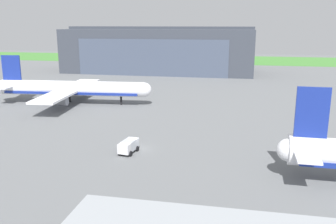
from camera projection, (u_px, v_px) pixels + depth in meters
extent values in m
plane|color=slate|center=(138.00, 149.00, 66.84)|extent=(440.00, 440.00, 0.00)
cube|color=#458637|center=(212.00, 59.00, 231.30)|extent=(440.00, 56.00, 0.08)
cube|color=#383D47|center=(159.00, 51.00, 171.75)|extent=(87.23, 32.32, 19.86)
cube|color=#424C60|center=(151.00, 58.00, 156.69)|extent=(66.29, 0.30, 15.89)
cube|color=#383D47|center=(159.00, 28.00, 169.24)|extent=(87.23, 7.76, 1.20)
cylinder|color=white|center=(72.00, 88.00, 103.55)|extent=(42.35, 7.49, 4.17)
sphere|color=white|center=(144.00, 90.00, 101.18)|extent=(4.00, 4.00, 4.00)
sphere|color=white|center=(2.00, 87.00, 105.92)|extent=(3.25, 3.25, 3.25)
cube|color=navy|center=(72.00, 92.00, 103.83)|extent=(38.99, 7.27, 0.73)
cube|color=navy|center=(11.00, 68.00, 104.20)|extent=(5.49, 0.83, 7.08)
cube|color=white|center=(4.00, 87.00, 102.54)|extent=(4.24, 6.11, 0.28)
cube|color=white|center=(16.00, 84.00, 108.55)|extent=(4.24, 6.11, 0.28)
cube|color=white|center=(55.00, 97.00, 94.25)|extent=(8.10, 17.92, 0.56)
cube|color=white|center=(81.00, 84.00, 113.29)|extent=(8.10, 17.92, 0.56)
cylinder|color=gray|center=(60.00, 101.00, 95.85)|extent=(4.13, 2.60, 2.29)
cylinder|color=gray|center=(82.00, 90.00, 112.20)|extent=(4.13, 2.60, 2.29)
cylinder|color=black|center=(121.00, 101.00, 102.73)|extent=(0.56, 0.56, 2.43)
cylinder|color=black|center=(64.00, 101.00, 102.42)|extent=(0.56, 0.56, 2.43)
cylinder|color=black|center=(70.00, 98.00, 106.64)|extent=(0.56, 0.56, 2.43)
sphere|color=white|center=(288.00, 150.00, 53.23)|extent=(3.36, 3.36, 3.36)
cube|color=navy|center=(312.00, 113.00, 51.27)|extent=(4.56, 0.49, 7.32)
cube|color=white|center=(307.00, 156.00, 49.65)|extent=(3.27, 6.09, 0.28)
cube|color=white|center=(301.00, 141.00, 55.75)|extent=(3.27, 6.09, 0.28)
cube|color=silver|center=(124.00, 149.00, 63.04)|extent=(2.24, 1.66, 1.71)
cube|color=#B7BCC6|center=(130.00, 145.00, 65.16)|extent=(2.53, 3.56, 1.77)
cylinder|color=black|center=(119.00, 152.00, 63.85)|extent=(0.40, 0.97, 0.94)
cylinder|color=black|center=(131.00, 154.00, 63.11)|extent=(0.40, 0.97, 0.94)
cylinder|color=black|center=(126.00, 147.00, 66.40)|extent=(0.40, 0.97, 0.94)
cylinder|color=black|center=(137.00, 149.00, 65.66)|extent=(0.40, 0.97, 0.94)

